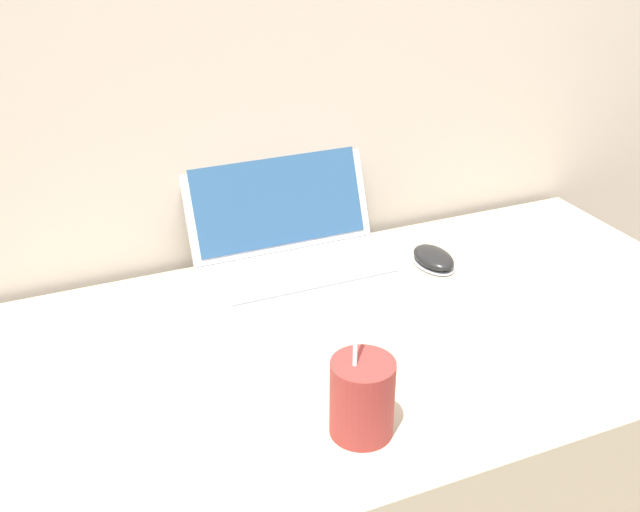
{
  "coord_description": "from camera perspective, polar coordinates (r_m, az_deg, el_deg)",
  "views": [
    {
      "loc": [
        -0.48,
        -0.58,
        1.45
      ],
      "look_at": [
        -0.03,
        0.48,
        0.85
      ],
      "focal_mm": 42.0,
      "sensor_mm": 36.0,
      "label": 1
    }
  ],
  "objects": [
    {
      "name": "computer_mouse",
      "position": [
        1.47,
        8.64,
        -0.19
      ],
      "size": [
        0.07,
        0.11,
        0.03
      ],
      "color": "#B2B2B7",
      "rests_on": "desk"
    },
    {
      "name": "drink_cup",
      "position": [
        1.02,
        3.23,
        -10.63
      ],
      "size": [
        0.09,
        0.09,
        0.22
      ],
      "color": "#9E332D",
      "rests_on": "desk"
    },
    {
      "name": "laptop",
      "position": [
        1.41,
        -1.85,
        0.87
      ],
      "size": [
        0.37,
        0.33,
        0.25
      ],
      "color": "silver",
      "rests_on": "desk"
    },
    {
      "name": "desk",
      "position": [
        1.49,
        3.28,
        -18.27
      ],
      "size": [
        1.34,
        0.69,
        0.76
      ],
      "color": "beige",
      "rests_on": "ground_plane"
    }
  ]
}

